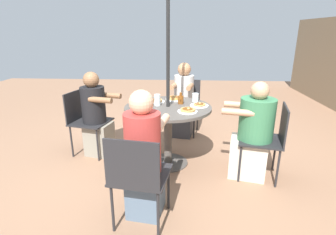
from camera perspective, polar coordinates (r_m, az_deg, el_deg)
name	(u,v)px	position (r m, az deg, el deg)	size (l,w,h in m)	color
ground_plane	(168,163)	(3.42, 0.00, -9.83)	(12.00, 12.00, 0.00)	#8C664C
patio_table	(168,117)	(3.17, 0.00, 0.07)	(1.04, 1.04, 0.75)	#4C4742
umbrella_pole	(168,74)	(3.05, 0.00, 9.48)	(0.04, 0.04, 2.29)	black
patio_chair_north	(185,102)	(4.30, 3.79, 3.32)	(0.54, 0.54, 0.86)	#232326
diner_north	(183,103)	(4.13, 3.37, 3.25)	(0.50, 0.38, 1.16)	#3D3D42
patio_chair_east	(85,118)	(3.70, -17.61, -0.04)	(0.55, 0.55, 0.86)	#232326
diner_east	(96,117)	(3.60, -15.36, 0.03)	(0.40, 0.52, 1.13)	gray
patio_chair_south	(138,174)	(2.19, -6.54, -12.21)	(0.52, 0.52, 0.86)	#232326
diner_south	(144,160)	(2.31, -5.23, -9.19)	(0.53, 0.37, 1.17)	slate
patio_chair_west	(269,136)	(3.11, 21.10, -3.86)	(0.55, 0.55, 0.86)	#232326
diner_west	(252,135)	(3.10, 17.85, -3.68)	(0.47, 0.59, 1.11)	beige
pancake_plate_a	(174,98)	(3.44, 1.40, 4.18)	(0.22, 0.22, 0.05)	white
pancake_plate_b	(188,110)	(2.92, 4.29, 1.54)	(0.22, 0.22, 0.05)	white
pancake_plate_c	(156,101)	(3.33, -2.65, 3.66)	(0.22, 0.22, 0.05)	white
pancake_plate_d	(199,105)	(3.17, 6.83, 2.72)	(0.22, 0.22, 0.04)	white
syrup_bottle	(181,99)	(3.24, 2.78, 3.95)	(0.09, 0.07, 0.14)	brown
coffee_cup	(134,105)	(3.04, -7.45, 2.77)	(0.08, 0.08, 0.10)	#33513D
drinking_glass_a	(157,100)	(3.16, -2.34, 3.84)	(0.07, 0.07, 0.14)	silver
drinking_glass_b	(195,98)	(3.35, 5.99, 4.35)	(0.08, 0.08, 0.11)	silver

